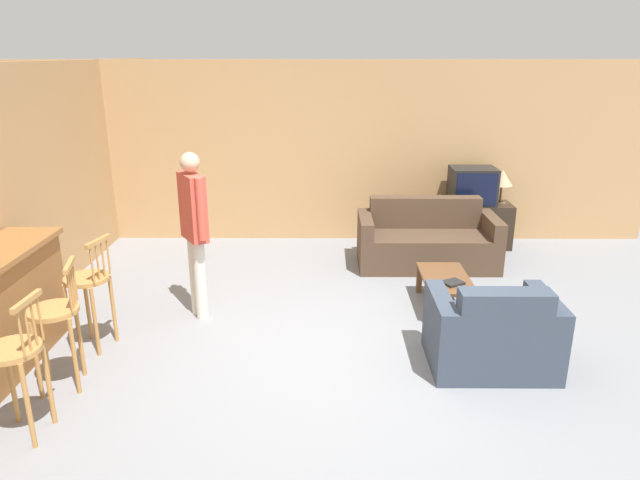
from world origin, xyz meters
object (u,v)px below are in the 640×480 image
(bar_chair_far, at_px, (89,288))
(table_lamp, at_px, (502,179))
(book_on_table, at_px, (453,283))
(person_by_window, at_px, (194,226))
(armchair_near, at_px, (492,335))
(tv_unit, at_px, (469,225))
(coffee_table, at_px, (445,282))
(bar_chair_mid, at_px, (56,320))
(tv, at_px, (472,186))
(bar_chair_near, at_px, (15,361))
(couch_far, at_px, (427,242))

(bar_chair_far, relative_size, table_lamp, 2.23)
(book_on_table, relative_size, person_by_window, 0.15)
(armchair_near, relative_size, tv_unit, 0.93)
(coffee_table, xyz_separation_m, book_on_table, (0.03, -0.19, 0.07))
(bar_chair_mid, distance_m, tv, 5.67)
(bar_chair_near, height_order, couch_far, bar_chair_near)
(couch_far, distance_m, tv_unit, 1.07)
(bar_chair_far, bearing_deg, bar_chair_near, -89.98)
(bar_chair_near, relative_size, table_lamp, 2.23)
(bar_chair_near, distance_m, tv_unit, 6.12)
(tv, bearing_deg, book_on_table, -107.60)
(bar_chair_mid, relative_size, couch_far, 0.61)
(bar_chair_near, relative_size, bar_chair_far, 1.00)
(book_on_table, relative_size, table_lamp, 0.53)
(armchair_near, bearing_deg, book_on_table, 96.98)
(bar_chair_mid, bearing_deg, person_by_window, 58.05)
(armchair_near, relative_size, coffee_table, 1.17)
(bar_chair_far, height_order, tv, tv)
(bar_chair_mid, xyz_separation_m, tv, (4.28, 3.71, 0.29))
(bar_chair_far, distance_m, table_lamp, 5.60)
(coffee_table, xyz_separation_m, person_by_window, (-2.66, -0.21, 0.70))
(table_lamp, xyz_separation_m, person_by_window, (-3.84, -2.34, 0.00))
(person_by_window, bearing_deg, table_lamp, 31.42)
(coffee_table, bearing_deg, table_lamp, 61.01)
(armchair_near, relative_size, tv, 1.73)
(person_by_window, bearing_deg, bar_chair_mid, -121.95)
(bar_chair_mid, relative_size, tv, 1.75)
(bar_chair_far, bearing_deg, table_lamp, 32.90)
(coffee_table, bearing_deg, bar_chair_mid, -155.72)
(bar_chair_near, distance_m, tv, 6.12)
(tv_unit, bearing_deg, bar_chair_far, -144.66)
(bar_chair_near, distance_m, table_lamp, 6.42)
(armchair_near, distance_m, coffee_table, 1.26)
(bar_chair_far, distance_m, couch_far, 4.21)
(tv_unit, bearing_deg, armchair_near, -100.20)
(couch_far, bearing_deg, bar_chair_mid, -140.26)
(couch_far, height_order, table_lamp, table_lamp)
(bar_chair_near, height_order, tv, tv)
(bar_chair_mid, height_order, book_on_table, bar_chair_mid)
(tv_unit, height_order, tv, tv)
(person_by_window, bearing_deg, coffee_table, 4.55)
(tv, bearing_deg, tv_unit, 90.00)
(book_on_table, distance_m, table_lamp, 2.67)
(coffee_table, distance_m, tv, 2.34)
(bar_chair_far, bearing_deg, book_on_table, 11.33)
(tv, bearing_deg, bar_chair_near, -134.47)
(table_lamp, bearing_deg, tv, -179.57)
(bar_chair_near, distance_m, couch_far, 5.05)
(bar_chair_near, distance_m, person_by_window, 2.23)
(armchair_near, xyz_separation_m, person_by_window, (-2.82, 1.03, 0.69))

